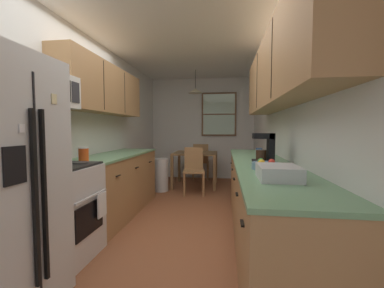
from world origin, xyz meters
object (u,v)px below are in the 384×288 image
(dining_table, at_px, (195,157))
(dining_chair_near, at_px, (194,168))
(microwave_over_range, at_px, (44,90))
(coffee_maker, at_px, (266,147))
(storage_canister, at_px, (84,154))
(stove_range, at_px, (59,211))
(dish_rack, at_px, (278,172))
(dining_chair_far, at_px, (201,160))
(mug_by_coffeemaker, at_px, (259,152))
(trash_bin, at_px, (161,175))
(fruit_bowl, at_px, (265,165))

(dining_table, xyz_separation_m, dining_chair_near, (0.05, -0.64, -0.14))
(microwave_over_range, bearing_deg, dining_chair_near, 67.28)
(coffee_maker, bearing_deg, storage_canister, -174.97)
(stove_range, relative_size, storage_canister, 6.87)
(stove_range, relative_size, dish_rack, 3.24)
(dining_chair_far, relative_size, mug_by_coffeemaker, 7.22)
(stove_range, bearing_deg, dish_rack, -8.95)
(dining_chair_far, relative_size, coffee_maker, 2.84)
(stove_range, bearing_deg, dining_chair_near, 69.44)
(dining_chair_near, bearing_deg, stove_range, -110.56)
(dining_chair_far, bearing_deg, stove_range, -104.17)
(mug_by_coffeemaker, bearing_deg, dish_rack, -93.26)
(stove_range, xyz_separation_m, trash_bin, (0.29, 2.69, -0.14))
(dining_table, xyz_separation_m, fruit_bowl, (1.01, -3.10, 0.30))
(stove_range, bearing_deg, mug_by_coffeemaker, 34.12)
(dining_chair_far, height_order, mug_by_coffeemaker, mug_by_coffeemaker)
(storage_canister, distance_m, fruit_bowl, 1.97)
(dining_table, distance_m, dining_chair_far, 0.66)
(mug_by_coffeemaker, bearing_deg, microwave_over_range, -147.30)
(stove_range, bearing_deg, dining_chair_far, 75.83)
(dish_rack, bearing_deg, dining_chair_far, 103.08)
(storage_canister, bearing_deg, coffee_maker, 5.03)
(stove_range, height_order, trash_bin, stove_range)
(dining_table, distance_m, fruit_bowl, 3.28)
(trash_bin, bearing_deg, dining_table, 41.01)
(storage_canister, height_order, dish_rack, storage_canister)
(storage_canister, xyz_separation_m, fruit_bowl, (1.95, -0.30, -0.04))
(dining_chair_near, relative_size, dish_rack, 2.65)
(microwave_over_range, height_order, dining_chair_near, microwave_over_range)
(mug_by_coffeemaker, bearing_deg, stove_range, -145.88)
(storage_canister, xyz_separation_m, mug_by_coffeemaker, (2.06, 0.94, -0.03))
(coffee_maker, distance_m, fruit_bowl, 0.50)
(fruit_bowl, bearing_deg, dining_table, 108.06)
(microwave_over_range, bearing_deg, mug_by_coffeemaker, 32.70)
(dining_table, xyz_separation_m, mug_by_coffeemaker, (1.13, -1.85, 0.31))
(dining_chair_near, xyz_separation_m, dish_rack, (0.98, -2.91, 0.45))
(storage_canister, distance_m, mug_by_coffeemaker, 2.27)
(dining_table, xyz_separation_m, dining_chair_far, (0.05, 0.64, -0.14))
(microwave_over_range, bearing_deg, trash_bin, 81.39)
(coffee_maker, xyz_separation_m, mug_by_coffeemaker, (0.03, 0.76, -0.12))
(trash_bin, xyz_separation_m, dish_rack, (1.66, -3.00, 0.62))
(coffee_maker, relative_size, fruit_bowl, 1.30)
(dish_rack, bearing_deg, storage_canister, 158.92)
(dish_rack, bearing_deg, coffee_maker, 86.11)
(dining_table, bearing_deg, mug_by_coffeemaker, -58.76)
(microwave_over_range, height_order, trash_bin, microwave_over_range)
(trash_bin, bearing_deg, mug_by_coffeemaker, -36.51)
(dining_chair_far, xyz_separation_m, fruit_bowl, (0.96, -3.74, 0.44))
(trash_bin, bearing_deg, fruit_bowl, -57.15)
(microwave_over_range, xyz_separation_m, storage_canister, (0.11, 0.45, -0.65))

